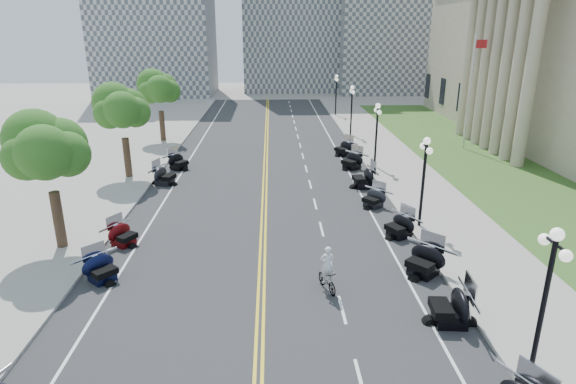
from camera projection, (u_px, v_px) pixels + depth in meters
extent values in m
plane|color=gray|center=(262.00, 264.00, 22.52)|extent=(160.00, 160.00, 0.00)
cube|color=#333335|center=(265.00, 194.00, 31.98)|extent=(16.00, 90.00, 0.01)
cube|color=yellow|center=(263.00, 194.00, 31.97)|extent=(0.12, 90.00, 0.00)
cube|color=yellow|center=(266.00, 194.00, 31.98)|extent=(0.12, 90.00, 0.00)
cube|color=white|center=(360.00, 193.00, 32.19)|extent=(0.12, 90.00, 0.00)
cube|color=white|center=(168.00, 195.00, 31.77)|extent=(0.12, 90.00, 0.00)
cube|color=white|center=(360.00, 380.00, 15.06)|extent=(0.12, 2.00, 0.00)
cube|color=white|center=(342.00, 309.00, 18.84)|extent=(0.12, 2.00, 0.00)
cube|color=white|center=(330.00, 262.00, 22.62)|extent=(0.12, 2.00, 0.00)
cube|color=white|center=(322.00, 229.00, 26.41)|extent=(0.12, 2.00, 0.00)
cube|color=white|center=(315.00, 204.00, 30.19)|extent=(0.12, 2.00, 0.00)
cube|color=white|center=(310.00, 184.00, 33.98)|extent=(0.12, 2.00, 0.00)
cube|color=white|center=(306.00, 169.00, 37.76)|extent=(0.12, 2.00, 0.00)
cube|color=white|center=(303.00, 156.00, 41.55)|extent=(0.12, 2.00, 0.00)
cube|color=white|center=(300.00, 145.00, 45.33)|extent=(0.12, 2.00, 0.00)
cube|color=white|center=(298.00, 136.00, 49.11)|extent=(0.12, 2.00, 0.00)
cube|color=white|center=(296.00, 129.00, 52.90)|extent=(0.12, 2.00, 0.00)
cube|color=white|center=(294.00, 122.00, 56.68)|extent=(0.12, 2.00, 0.00)
cube|color=white|center=(293.00, 116.00, 60.47)|extent=(0.12, 2.00, 0.00)
cube|color=white|center=(291.00, 111.00, 64.25)|extent=(0.12, 2.00, 0.00)
cube|color=white|center=(290.00, 106.00, 68.03)|extent=(0.12, 2.00, 0.00)
cube|color=white|center=(289.00, 102.00, 71.82)|extent=(0.12, 2.00, 0.00)
cube|color=#9E9991|center=(421.00, 191.00, 32.31)|extent=(5.00, 90.00, 0.15)
cube|color=#9E9991|center=(105.00, 195.00, 31.61)|extent=(5.00, 90.00, 0.15)
cube|color=#356023|center=(475.00, 160.00, 40.12)|extent=(9.00, 60.00, 0.10)
cube|color=gray|center=(154.00, 12.00, 76.39)|extent=(18.00, 14.00, 26.00)
cube|color=gray|center=(290.00, 0.00, 82.15)|extent=(16.00, 12.00, 30.00)
cube|color=gray|center=(397.00, 25.00, 81.20)|extent=(20.00, 14.00, 22.00)
imported|color=#A51414|center=(327.00, 280.00, 20.09)|extent=(0.96, 1.64, 0.95)
imported|color=silver|center=(328.00, 252.00, 19.67)|extent=(0.61, 0.40, 1.67)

